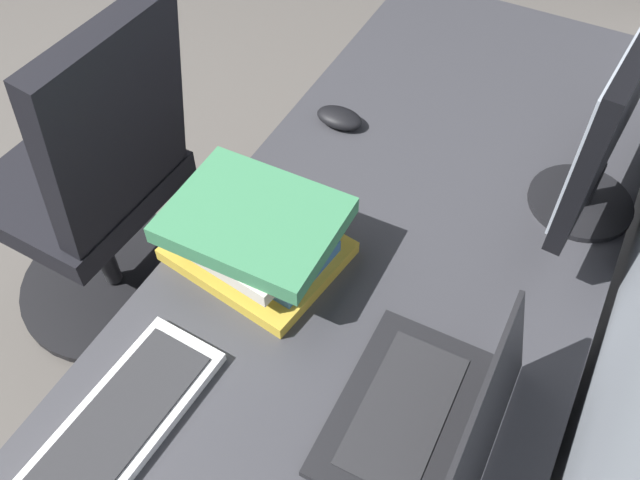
% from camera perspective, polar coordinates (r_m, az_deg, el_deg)
% --- Properties ---
extents(desk, '(2.24, 0.73, 0.73)m').
position_cam_1_polar(desk, '(1.18, 2.17, -9.58)').
color(desk, '#38383D').
rests_on(desk, ground).
extents(drawer_pedestal, '(0.40, 0.51, 0.69)m').
position_cam_1_polar(drawer_pedestal, '(1.50, 4.23, -13.64)').
color(drawer_pedestal, '#38383D').
rests_on(drawer_pedestal, ground).
extents(monitor_primary, '(0.50, 0.20, 0.42)m').
position_cam_1_polar(monitor_primary, '(1.25, 24.16, 10.35)').
color(monitor_primary, black).
rests_on(monitor_primary, desk).
extents(laptop_leftmost, '(0.31, 0.24, 0.20)m').
position_cam_1_polar(laptop_leftmost, '(1.03, 9.75, -14.36)').
color(laptop_leftmost, black).
rests_on(laptop_leftmost, desk).
extents(keyboard_main, '(0.43, 0.16, 0.02)m').
position_cam_1_polar(keyboard_main, '(1.08, -17.89, -16.06)').
color(keyboard_main, silver).
rests_on(keyboard_main, desk).
extents(mouse_main, '(0.06, 0.10, 0.03)m').
position_cam_1_polar(mouse_main, '(1.47, 1.66, 10.35)').
color(mouse_main, black).
rests_on(mouse_main, desk).
extents(book_stack_near, '(0.27, 0.32, 0.12)m').
position_cam_1_polar(book_stack_near, '(1.19, -5.36, 0.52)').
color(book_stack_near, gold).
rests_on(book_stack_near, desk).
extents(office_chair, '(0.56, 0.56, 0.97)m').
position_cam_1_polar(office_chair, '(1.79, -18.21, 3.52)').
color(office_chair, black).
rests_on(office_chair, ground).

